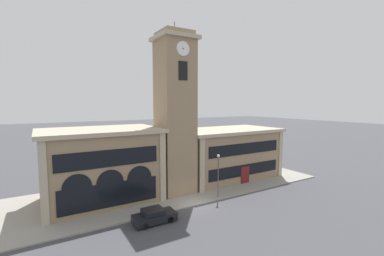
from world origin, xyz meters
The scene contains 7 objects.
ground_plane centered at (0.00, 0.00, 0.00)m, with size 300.00×300.00×0.00m, color #424247.
sidewalk_kerb centered at (0.00, 6.72, 0.07)m, with size 43.58×13.45×0.15m.
clock_tower centered at (0.00, 5.24, 10.20)m, with size 4.86×4.86×21.50m.
town_hall_left_wing centered at (-8.75, 7.27, 4.32)m, with size 13.44×8.98×8.59m.
town_hall_right_wing centered at (10.09, 7.28, 3.83)m, with size 16.11×8.98×7.61m.
parked_car_near centered at (-5.73, -1.30, 0.73)m, with size 4.15×1.92×1.39m.
street_lamp centered at (3.45, 0.67, 3.66)m, with size 0.36×0.36×5.28m.
Camera 1 is at (-14.90, -23.68, 11.55)m, focal length 24.00 mm.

